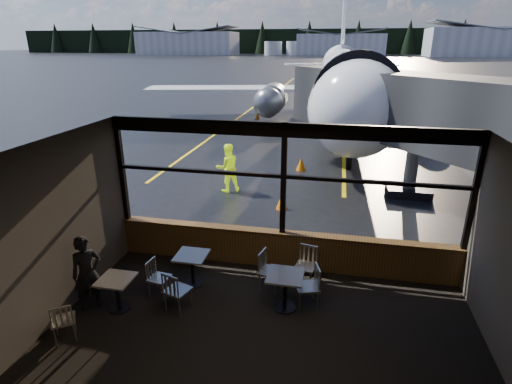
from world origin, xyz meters
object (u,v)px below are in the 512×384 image
(chair_near_n, at_px, (306,267))
(passenger, at_px, (87,273))
(cafe_table_near, at_px, (285,292))
(chair_near_e, at_px, (307,287))
(chair_mid_s, at_px, (178,291))
(cone_extra, at_px, (282,202))
(chair_mid_w, at_px, (159,279))
(jet_bridge, at_px, (414,130))
(cafe_table_mid, at_px, (192,269))
(chair_near_w, at_px, (271,272))
(cone_wing, at_px, (258,115))
(airliner, at_px, (348,42))
(chair_left_s, at_px, (63,320))
(cafe_table_left, at_px, (118,294))
(ground_crew, at_px, (228,168))
(cone_nose, at_px, (301,164))

(chair_near_n, relative_size, passenger, 0.58)
(cafe_table_near, relative_size, chair_near_e, 0.83)
(chair_mid_s, xyz_separation_m, cone_extra, (1.28, 5.67, -0.22))
(chair_mid_w, height_order, cone_extra, chair_mid_w)
(chair_near_n, bearing_deg, cone_extra, -62.33)
(jet_bridge, bearing_deg, cafe_table_mid, -129.31)
(chair_mid_w, bearing_deg, cone_extra, 167.27)
(chair_near_w, relative_size, cone_wing, 2.00)
(airliner, relative_size, chair_left_s, 41.24)
(airliner, distance_m, chair_near_n, 21.10)
(cafe_table_mid, relative_size, chair_near_e, 0.79)
(chair_left_s, distance_m, cone_wing, 23.09)
(cafe_table_left, xyz_separation_m, chair_left_s, (-0.49, -1.00, 0.05))
(cafe_table_near, xyz_separation_m, ground_crew, (-2.97, 6.48, 0.49))
(cafe_table_mid, height_order, ground_crew, ground_crew)
(cafe_table_left, distance_m, cone_nose, 10.60)
(ground_crew, bearing_deg, chair_mid_w, 61.16)
(cafe_table_near, bearing_deg, chair_mid_s, -166.29)
(chair_near_e, height_order, chair_left_s, chair_near_e)
(cafe_table_left, bearing_deg, jet_bridge, 49.81)
(airliner, distance_m, jet_bridge, 14.81)
(chair_left_s, height_order, cone_nose, chair_left_s)
(ground_crew, xyz_separation_m, cone_wing, (-1.90, 14.88, -0.64))
(chair_near_n, bearing_deg, cafe_table_near, 82.89)
(jet_bridge, height_order, chair_left_s, jet_bridge)
(cafe_table_near, xyz_separation_m, cafe_table_mid, (-2.13, 0.46, -0.02))
(chair_mid_w, relative_size, passenger, 0.53)
(cone_extra, bearing_deg, jet_bridge, 25.20)
(chair_near_n, bearing_deg, passenger, 34.53)
(chair_left_s, bearing_deg, airliner, 43.19)
(chair_near_e, height_order, chair_mid_w, chair_near_e)
(chair_mid_w, distance_m, cone_extra, 5.59)
(cafe_table_near, height_order, chair_left_s, chair_left_s)
(airliner, height_order, passenger, airliner)
(passenger, distance_m, ground_crew, 7.29)
(chair_left_s, distance_m, cone_extra, 7.49)
(chair_near_e, xyz_separation_m, chair_mid_s, (-2.51, -0.63, -0.00))
(chair_mid_w, bearing_deg, cone_nose, 174.61)
(airliner, distance_m, chair_near_e, 21.87)
(cafe_table_left, bearing_deg, chair_left_s, -116.22)
(chair_mid_s, bearing_deg, chair_near_e, 32.51)
(chair_near_n, xyz_separation_m, chair_mid_s, (-2.41, -1.43, 0.01))
(cafe_table_mid, bearing_deg, chair_mid_s, -86.96)
(jet_bridge, xyz_separation_m, chair_mid_s, (-5.39, -7.60, -1.91))
(cafe_table_near, distance_m, chair_near_e, 0.45)
(ground_crew, relative_size, cone_nose, 3.13)
(cafe_table_mid, relative_size, ground_crew, 0.42)
(cafe_table_left, relative_size, cone_wing, 1.50)
(cafe_table_mid, xyz_separation_m, cone_wing, (-2.74, 20.90, -0.13))
(chair_near_e, distance_m, cone_nose, 9.47)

